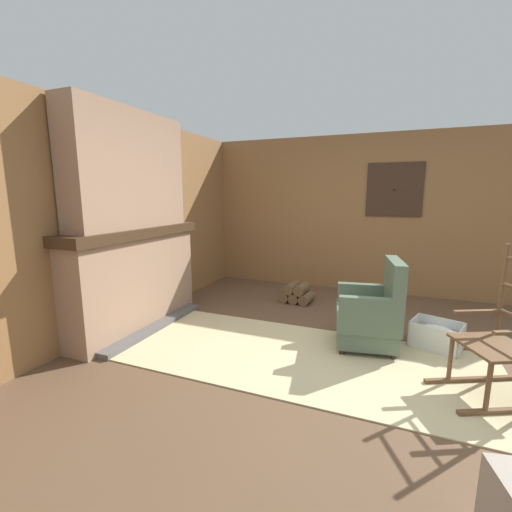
# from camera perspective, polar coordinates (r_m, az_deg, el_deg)

# --- Properties ---
(ground_plane) EXTENTS (14.00, 14.00, 0.00)m
(ground_plane) POSITION_cam_1_polar(r_m,az_deg,el_deg) (3.55, 14.64, -16.86)
(ground_plane) COLOR brown
(wood_panel_wall_left) EXTENTS (0.06, 5.93, 2.53)m
(wood_panel_wall_left) POSITION_cam_1_polar(r_m,az_deg,el_deg) (4.39, -22.06, 5.21)
(wood_panel_wall_left) COLOR olive
(wood_panel_wall_left) RESTS_ON ground
(wood_panel_wall_back) EXTENTS (5.93, 0.09, 2.53)m
(wood_panel_wall_back) POSITION_cam_1_polar(r_m,az_deg,el_deg) (5.86, 18.77, 6.61)
(wood_panel_wall_back) COLOR olive
(wood_panel_wall_back) RESTS_ON ground
(fireplace_hearth) EXTENTS (0.58, 1.95, 1.21)m
(fireplace_hearth) POSITION_cam_1_polar(r_m,az_deg,el_deg) (4.34, -19.30, -3.59)
(fireplace_hearth) COLOR #9E7A60
(fireplace_hearth) RESTS_ON ground
(chimney_breast) EXTENTS (0.32, 1.63, 1.30)m
(chimney_breast) POSITION_cam_1_polar(r_m,az_deg,el_deg) (4.24, -20.47, 13.23)
(chimney_breast) COLOR #9E7A60
(chimney_breast) RESTS_ON fireplace_hearth
(area_rug) EXTENTS (3.77, 1.53, 0.01)m
(area_rug) POSITION_cam_1_polar(r_m,az_deg,el_deg) (3.58, 6.23, -16.16)
(area_rug) COLOR #C6B789
(area_rug) RESTS_ON ground
(armchair) EXTENTS (0.71, 0.70, 0.95)m
(armchair) POSITION_cam_1_polar(r_m,az_deg,el_deg) (3.81, 18.64, -9.33)
(armchair) COLOR #516651
(armchair) RESTS_ON ground
(rocking_chair) EXTENTS (0.93, 0.78, 1.21)m
(rocking_chair) POSITION_cam_1_polar(r_m,az_deg,el_deg) (3.35, 35.40, -12.43)
(rocking_chair) COLOR brown
(rocking_chair) RESTS_ON ground
(firewood_stack) EXTENTS (0.49, 0.39, 0.28)m
(firewood_stack) POSITION_cam_1_polar(r_m,az_deg,el_deg) (5.19, 6.80, -6.21)
(firewood_stack) COLOR brown
(firewood_stack) RESTS_ON ground
(laundry_basket) EXTENTS (0.56, 0.49, 0.28)m
(laundry_basket) POSITION_cam_1_polar(r_m,az_deg,el_deg) (4.15, 27.85, -11.56)
(laundry_basket) COLOR white
(laundry_basket) RESTS_ON ground
(oil_lamp_vase) EXTENTS (0.10, 0.10, 0.27)m
(oil_lamp_vase) POSITION_cam_1_polar(r_m,az_deg,el_deg) (4.03, -23.53, 5.28)
(oil_lamp_vase) COLOR #B24C42
(oil_lamp_vase) RESTS_ON fireplace_hearth
(storage_case) EXTENTS (0.17, 0.22, 0.14)m
(storage_case) POSITION_cam_1_polar(r_m,az_deg,el_deg) (4.50, -17.69, 5.79)
(storage_case) COLOR brown
(storage_case) RESTS_ON fireplace_hearth
(decorative_plate_on_mantel) EXTENTS (0.07, 0.26, 0.26)m
(decorative_plate_on_mantel) POSITION_cam_1_polar(r_m,az_deg,el_deg) (4.29, -20.38, 6.19)
(decorative_plate_on_mantel) COLOR gold
(decorative_plate_on_mantel) RESTS_ON fireplace_hearth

